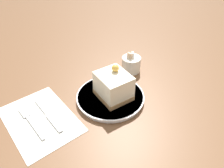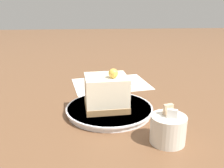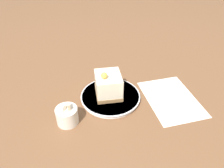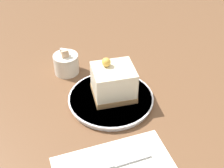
# 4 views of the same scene
# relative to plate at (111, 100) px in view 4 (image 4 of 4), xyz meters

# --- Properties ---
(ground_plane) EXTENTS (4.00, 4.00, 0.00)m
(ground_plane) POSITION_rel_plate_xyz_m (0.00, -0.01, -0.01)
(ground_plane) COLOR brown
(plate) EXTENTS (0.23, 0.23, 0.02)m
(plate) POSITION_rel_plate_xyz_m (0.00, 0.00, 0.00)
(plate) COLOR white
(plate) RESTS_ON ground_plane
(cake_slice) EXTENTS (0.10, 0.11, 0.11)m
(cake_slice) POSITION_rel_plate_xyz_m (0.01, -0.01, 0.05)
(cake_slice) COLOR #9E7547
(cake_slice) RESTS_ON plate
(knife) EXTENTS (0.04, 0.17, 0.00)m
(knife) POSITION_rel_plate_xyz_m (-0.20, 0.01, -0.00)
(knife) COLOR silver
(knife) RESTS_ON napkin
(sugar_bowl) EXTENTS (0.07, 0.07, 0.08)m
(sugar_bowl) POSITION_rel_plate_xyz_m (0.15, 0.11, 0.02)
(sugar_bowl) COLOR silver
(sugar_bowl) RESTS_ON ground_plane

